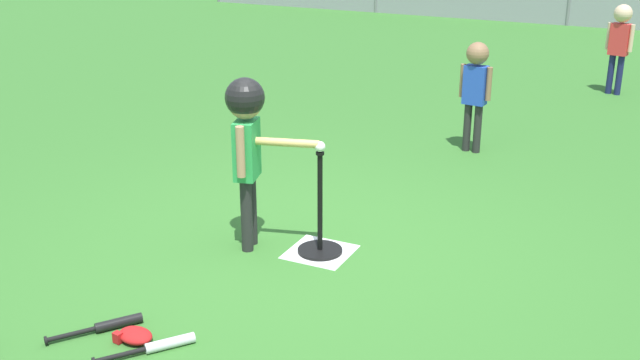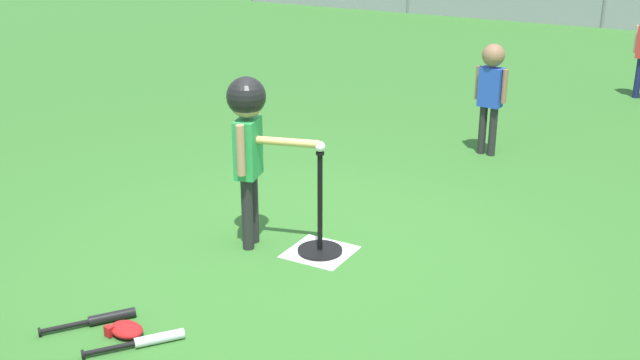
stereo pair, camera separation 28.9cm
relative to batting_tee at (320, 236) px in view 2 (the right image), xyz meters
The scene contains 9 objects.
ground_plane 0.20m from the batting_tee, 135.65° to the right, with size 60.00×60.00×0.00m, color #336B28.
home_plate 0.12m from the batting_tee, 135.00° to the right, with size 0.44×0.44×0.01m, color white.
batting_tee is the anchor object (origin of this frame).
baseball_on_tee 0.67m from the batting_tee, 135.00° to the right, with size 0.07×0.07×0.07m, color white.
batter_child 0.92m from the batting_tee, 164.62° to the right, with size 0.64×0.35×1.25m.
fielder_deep_left 2.80m from the batting_tee, 82.88° to the left, with size 0.32×0.22×1.09m.
spare_bat_silver 1.55m from the batting_tee, 99.53° to the right, with size 0.39×0.48×0.06m.
spare_bat_black 1.62m from the batting_tee, 113.95° to the right, with size 0.38×0.48×0.06m.
glove_tossed_aside 1.58m from the batting_tee, 106.36° to the right, with size 0.24×0.19×0.07m.
Camera 2 is at (2.54, -4.23, 2.40)m, focal length 43.27 mm.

